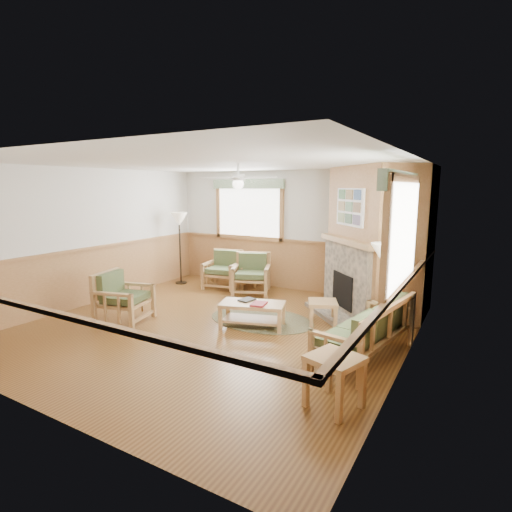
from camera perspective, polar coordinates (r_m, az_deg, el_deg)
The scene contains 24 objects.
floor at distance 6.85m, azimuth -5.93°, elevation -10.16°, with size 6.00×6.00×0.01m, color brown.
ceiling at distance 6.45m, azimuth -6.37°, elevation 13.07°, with size 6.00×6.00×0.01m, color white.
wall_back at distance 9.08m, azimuth 5.09°, elevation 3.61°, with size 6.00×0.02×2.70m, color silver.
wall_front at distance 4.50m, azimuth -29.33°, elevation -4.03°, with size 6.00×0.02×2.70m, color silver.
wall_left at distance 8.61m, azimuth -22.51°, elevation 2.56°, with size 0.02×6.00×2.70m, color silver.
wall_right at distance 5.34m, azimuth 20.85°, elevation -1.38°, with size 0.02×6.00×2.70m, color silver.
wainscot at distance 6.68m, azimuth -6.02°, elevation -5.68°, with size 6.00×6.00×1.10m, color #A37142, non-canonical shape.
fireplace at distance 7.51m, azimuth 16.27°, elevation 1.95°, with size 2.20×2.20×2.70m, color #A37142, non-canonical shape.
window_back at distance 9.51m, azimuth -1.03°, elevation 11.04°, with size 1.90×0.16×1.50m, color white, non-canonical shape.
window_right at distance 5.07m, azimuth 20.84°, elevation 11.47°, with size 0.16×1.90×1.50m, color white, non-canonical shape.
ceiling_fan at distance 6.52m, azimuth -2.58°, elevation 12.73°, with size 1.24×1.24×0.36m, color white, non-canonical shape.
sofa at distance 5.73m, azimuth 15.37°, elevation -10.12°, with size 0.73×1.77×0.82m, color #AD8351, non-canonical shape.
armchair_back_left at distance 9.35m, azimuth -4.79°, elevation -1.93°, with size 0.76×0.76×0.86m, color #AD8351, non-canonical shape.
armchair_back_right at distance 8.80m, azimuth -0.67°, elevation -2.58°, with size 0.78×0.78×0.87m, color #AD8351, non-canonical shape.
armchair_left at distance 7.35m, azimuth -18.32°, elevation -5.59°, with size 0.78×0.78×0.88m, color #AD8351, non-canonical shape.
coffee_table at distance 6.76m, azimuth -0.50°, elevation -8.42°, with size 1.06×0.53×0.42m, color #AD8351, non-canonical shape.
end_table_chairs at distance 9.35m, azimuth -1.87°, elevation -2.93°, with size 0.47×0.45×0.53m, color #AD8351, non-canonical shape.
end_table_sofa at distance 4.52m, azimuth 11.11°, elevation -17.21°, with size 0.51×0.49×0.58m, color #AD8351, non-canonical shape.
footstool at distance 6.98m, azimuth 9.49°, elevation -8.00°, with size 0.48×0.48×0.41m, color #AD8351, non-canonical shape.
braided_rug at distance 7.17m, azimuth 0.74°, elevation -9.07°, with size 1.93×1.93×0.01m, color brown.
floor_lamp_left at distance 9.81m, azimuth -10.80°, elevation 1.11°, with size 0.40×0.40×1.74m, color black, non-canonical shape.
floor_lamp_right at distance 6.17m, azimuth 17.36°, elevation -5.28°, with size 0.35×0.35×1.54m, color black, non-canonical shape.
book_red at distance 6.57m, azimuth 0.40°, elevation -6.74°, with size 0.22×0.30×0.03m, color maroon.
book_dark at distance 6.82m, azimuth -1.30°, elevation -6.17°, with size 0.20×0.27×0.03m, color black.
Camera 1 is at (3.80, -5.19, 2.33)m, focal length 28.00 mm.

